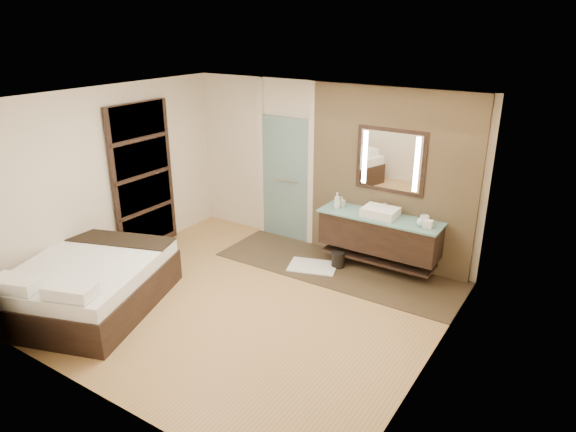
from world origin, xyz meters
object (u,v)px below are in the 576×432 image
Objects in this scene: mirror_unit at (390,161)px; waste_bin at (338,260)px; vanity at (379,234)px; bed at (89,284)px.

mirror_unit reaches higher than waste_bin.
mirror_unit is at bearing 90.00° from vanity.
vanity reaches higher than bed.
bed is at bearing -129.66° from mirror_unit.
vanity is 4.13m from bed.
bed is (-2.75, -3.08, -0.25)m from vanity.
vanity is 0.75× the size of bed.
bed is 10.00× the size of waste_bin.
mirror_unit reaches higher than vanity.
waste_bin is at bearing -135.06° from mirror_unit.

